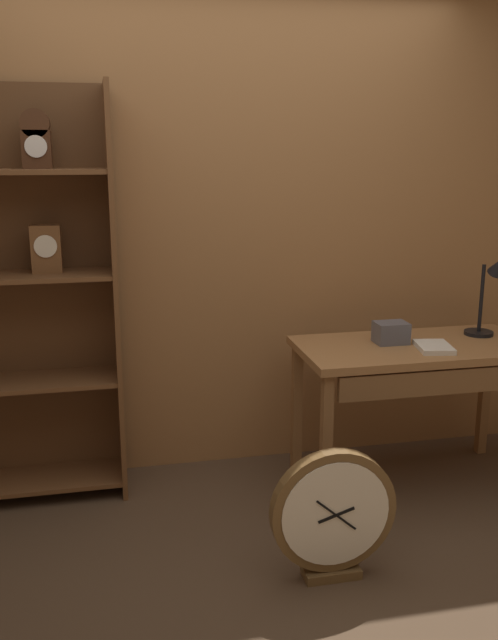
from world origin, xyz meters
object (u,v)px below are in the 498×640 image
object	(u,v)px
toolbox_small	(391,333)
round_clock_large	(333,514)
workbench	(419,364)
open_repair_manual	(434,347)
desk_lamp	(492,288)

from	to	relation	value
toolbox_small	round_clock_large	bearing A→B (deg)	-125.86
toolbox_small	round_clock_large	size ratio (longest dim) A/B	0.29
workbench	round_clock_large	bearing A→B (deg)	-134.45
workbench	open_repair_manual	world-z (taller)	open_repair_manual
workbench	toolbox_small	distance (m)	0.21
workbench	toolbox_small	size ratio (longest dim) A/B	7.43
desk_lamp	open_repair_manual	world-z (taller)	desk_lamp
desk_lamp	workbench	bearing A→B (deg)	-167.78
open_repair_manual	round_clock_large	distance (m)	1.07
toolbox_small	open_repair_manual	distance (m)	0.23
workbench	round_clock_large	size ratio (longest dim) A/B	2.16
toolbox_small	open_repair_manual	xyz separation A→B (m)	(0.16, -0.16, -0.04)
workbench	round_clock_large	world-z (taller)	workbench
desk_lamp	open_repair_manual	bearing A→B (deg)	-156.32
workbench	round_clock_large	xyz separation A→B (m)	(-0.69, -0.70, -0.38)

